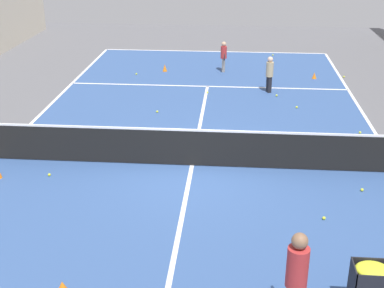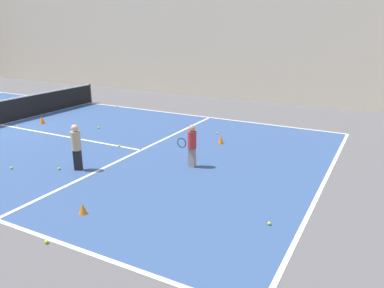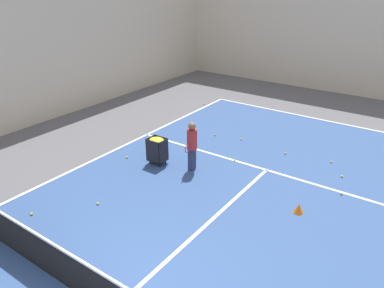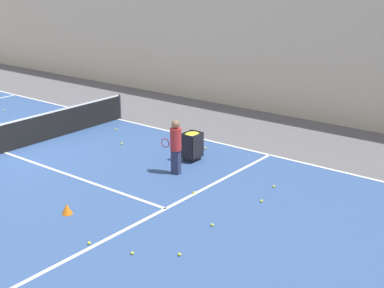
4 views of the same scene
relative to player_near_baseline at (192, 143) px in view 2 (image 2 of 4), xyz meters
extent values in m
plane|color=#5B5B60|center=(0.52, 8.89, -0.69)|extent=(37.71, 37.71, 0.00)
cube|color=#335189|center=(0.52, 8.89, -0.69)|extent=(10.10, 24.71, 0.00)
cube|color=white|center=(0.52, -3.47, -0.69)|extent=(10.10, 0.10, 0.00)
cube|color=white|center=(5.56, 8.89, -0.69)|extent=(0.10, 24.71, 0.00)
cube|color=white|center=(0.52, 2.09, -0.69)|extent=(10.10, 0.10, 0.00)
cube|color=white|center=(0.52, 8.89, -0.69)|extent=(0.10, 13.59, 0.00)
cube|color=beige|center=(10.14, 8.89, 2.34)|extent=(0.15, 34.01, 6.07)
cylinder|color=#2D2D33|center=(5.66, 8.89, -0.21)|extent=(0.10, 0.10, 0.97)
cube|color=gray|center=(0.00, -0.01, -0.42)|extent=(0.12, 0.20, 0.54)
cylinder|color=#B22D2D|center=(0.00, -0.01, 0.09)|extent=(0.25, 0.25, 0.48)
sphere|color=tan|center=(0.00, -0.01, 0.43)|extent=(0.18, 0.18, 0.18)
torus|color=black|center=(-0.04, 0.29, -0.03)|extent=(0.03, 0.28, 0.28)
cube|color=black|center=(-1.67, 2.61, -0.40)|extent=(0.19, 0.24, 0.58)
cylinder|color=tan|center=(-1.67, 2.61, 0.14)|extent=(0.33, 0.33, 0.51)
sphere|color=beige|center=(-1.67, 2.61, 0.49)|extent=(0.19, 0.19, 0.19)
cone|color=orange|center=(1.43, 7.58, -0.53)|extent=(0.20, 0.20, 0.32)
cone|color=orange|center=(5.03, 9.95, -0.54)|extent=(0.18, 0.18, 0.30)
cone|color=orange|center=(-3.50, 0.71, -0.57)|extent=(0.18, 0.18, 0.24)
cone|color=orange|center=(2.34, 0.14, -0.54)|extent=(0.18, 0.18, 0.29)
sphere|color=yellow|center=(-2.13, -2.87, -0.65)|extent=(0.07, 0.07, 0.07)
sphere|color=yellow|center=(0.58, 8.00, -0.65)|extent=(0.07, 0.07, 0.07)
sphere|color=yellow|center=(1.94, 5.07, -0.65)|extent=(0.07, 0.07, 0.07)
sphere|color=yellow|center=(-1.92, 3.08, -0.65)|extent=(0.07, 0.07, 0.07)
sphere|color=yellow|center=(-4.66, 0.48, -0.65)|extent=(0.07, 0.07, 0.07)
sphere|color=yellow|center=(-2.50, 4.28, -0.65)|extent=(0.07, 0.07, 0.07)
sphere|color=yellow|center=(0.47, 2.92, -0.65)|extent=(0.07, 0.07, 0.07)
sphere|color=yellow|center=(5.11, 11.34, -0.65)|extent=(0.07, 0.07, 0.07)
sphere|color=yellow|center=(4.68, 13.63, -0.65)|extent=(0.07, 0.07, 0.07)
sphere|color=yellow|center=(3.86, 9.76, -0.65)|extent=(0.07, 0.07, 0.07)
sphere|color=yellow|center=(5.49, 7.04, -0.65)|extent=(0.07, 0.07, 0.07)
sphere|color=yellow|center=(3.39, 0.75, -0.65)|extent=(0.07, 0.07, 0.07)
camera|label=1|loc=(-0.49, 20.86, 4.98)|focal=50.00mm
camera|label=2|loc=(-8.63, -4.61, 3.05)|focal=35.00mm
camera|label=3|loc=(4.62, 5.72, 4.98)|focal=35.00mm
camera|label=4|loc=(9.56, 23.58, 4.98)|focal=50.00mm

